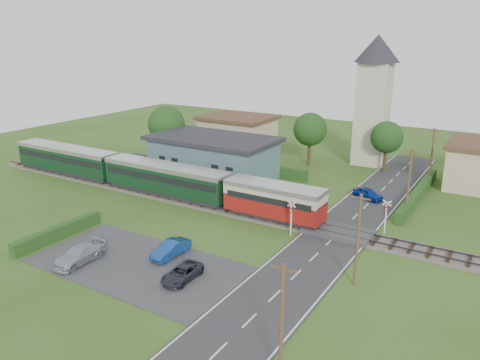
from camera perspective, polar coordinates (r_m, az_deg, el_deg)
The scene contains 31 objects.
ground at distance 46.35m, azimuth -0.78°, elevation -4.88°, with size 120.00×120.00×0.00m, color #2D4C19.
railway_track at distance 47.89m, azimuth 0.50°, elevation -3.99°, with size 76.00×3.20×0.49m.
road at distance 42.29m, azimuth 10.86°, elevation -7.42°, with size 6.00×70.00×0.05m, color #28282B.
car_park at distance 38.61m, azimuth -12.41°, elevation -10.00°, with size 17.00×9.00×0.08m, color #333335.
crossing_deck at distance 43.94m, azimuth 11.82°, elevation -6.23°, with size 6.20×3.40×0.45m, color #333335.
platform at distance 55.71m, azimuth -6.64°, elevation -0.89°, with size 30.00×3.00×0.45m, color gray.
equipment_hut at distance 60.37m, azimuth -12.70°, elevation 1.73°, with size 2.30×2.30×2.55m.
station_building at distance 59.49m, azimuth -3.30°, elevation 2.85°, with size 16.00×9.00×5.30m.
train at distance 54.94m, azimuth -11.54°, elevation 0.74°, with size 43.20×2.90×3.40m.
church_tower at distance 67.14m, azimuth 16.05°, elevation 10.41°, with size 6.00×6.00×17.60m.
house_west at distance 73.57m, azimuth -0.29°, elevation 5.74°, with size 10.80×8.80×5.50m.
hedge_carpark at distance 45.02m, azimuth -21.31°, elevation -5.99°, with size 0.80×9.00×1.20m, color #193814.
hedge_roadside at distance 55.63m, azimuth 20.90°, elevation -1.57°, with size 0.80×18.00×1.20m, color #193814.
hedge_station at distance 63.64m, azimuth -0.96°, elevation 1.93°, with size 22.00×0.80×1.30m, color #193814.
tree_a at distance 67.23m, azimuth -8.94°, elevation 6.69°, with size 5.20×5.20×8.00m.
tree_b at distance 65.52m, azimuth 8.54°, elevation 6.11°, with size 4.60×4.60×7.34m.
tree_c at distance 64.38m, azimuth 17.46°, elevation 4.98°, with size 4.20×4.20×6.78m.
utility_pole_a at distance 24.54m, azimuth 5.11°, elevation -17.11°, with size 1.40×0.22×7.00m.
utility_pole_b at distance 34.43m, azimuth 14.15°, elevation -6.99°, with size 1.40×0.22×7.00m.
utility_pole_c at distance 49.10m, azimuth 19.89°, elevation -0.17°, with size 1.40×0.22×7.00m.
utility_pole_d at distance 60.55m, azimuth 22.32°, elevation 2.73°, with size 1.40×0.22×7.00m.
crossing_signal_near at distance 42.38m, azimuth 6.27°, elevation -4.04°, with size 0.84×0.28×3.28m.
crossing_signal_far at distance 44.46m, azimuth 17.40°, elevation -3.72°, with size 0.84×0.28×3.28m.
streetlamp_west at distance 73.46m, azimuth -7.04°, elevation 5.79°, with size 0.30×0.30×5.15m.
streetlamp_east at distance 65.28m, azimuth 24.57°, elevation 2.91°, with size 0.30×0.30×5.15m.
car_on_road at distance 53.70m, azimuth 15.34°, elevation -1.62°, with size 1.43×3.56×1.21m, color navy.
car_park_blue at distance 39.11m, azimuth -8.43°, elevation -8.30°, with size 1.33×3.82×1.26m, color navy.
car_park_silver at distance 39.78m, azimuth -19.00°, elevation -8.60°, with size 1.86×4.57×1.33m, color #9AA1AC.
car_park_dark at distance 35.53m, azimuth -7.06°, elevation -11.21°, with size 1.73×3.74×1.04m, color #242631.
pedestrian_near at distance 51.69m, azimuth -0.80°, elevation -1.04°, with size 0.57×0.38×1.57m, color gray.
pedestrian_far at distance 59.07m, azimuth -10.86°, elevation 1.14°, with size 0.91×0.71×1.87m, color gray.
Camera 1 is at (22.95, -36.30, 17.44)m, focal length 35.00 mm.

